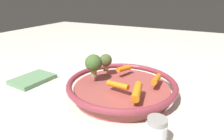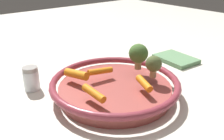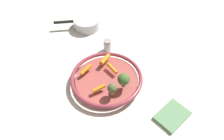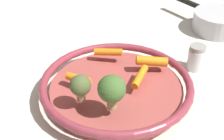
% 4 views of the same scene
% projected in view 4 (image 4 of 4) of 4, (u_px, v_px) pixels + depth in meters
% --- Properties ---
extents(ground_plane, '(2.50, 2.50, 0.00)m').
position_uv_depth(ground_plane, '(116.00, 97.00, 0.69)').
color(ground_plane, silver).
extents(serving_bowl, '(0.32, 0.32, 0.05)m').
position_uv_depth(serving_bowl, '(116.00, 88.00, 0.67)').
color(serving_bowl, '#A84C47').
rests_on(serving_bowl, ground_plane).
extents(baby_carrot_left, '(0.07, 0.02, 0.02)m').
position_uv_depth(baby_carrot_left, '(108.00, 52.00, 0.74)').
color(baby_carrot_left, orange).
rests_on(baby_carrot_left, serving_bowl).
extents(baby_carrot_right, '(0.03, 0.07, 0.02)m').
position_uv_depth(baby_carrot_right, '(140.00, 77.00, 0.66)').
color(baby_carrot_right, orange).
rests_on(baby_carrot_right, serving_bowl).
extents(baby_carrot_center, '(0.06, 0.03, 0.02)m').
position_uv_depth(baby_carrot_center, '(79.00, 79.00, 0.65)').
color(baby_carrot_center, orange).
rests_on(baby_carrot_center, serving_bowl).
extents(baby_carrot_back, '(0.07, 0.04, 0.03)m').
position_uv_depth(baby_carrot_back, '(152.00, 61.00, 0.70)').
color(baby_carrot_back, orange).
rests_on(baby_carrot_back, serving_bowl).
extents(broccoli_floret_large, '(0.05, 0.05, 0.07)m').
position_uv_depth(broccoli_floret_large, '(112.00, 89.00, 0.57)').
color(broccoli_floret_large, tan).
rests_on(broccoli_floret_large, serving_bowl).
extents(broccoli_floret_small, '(0.04, 0.04, 0.06)m').
position_uv_depth(broccoli_floret_small, '(80.00, 86.00, 0.59)').
color(broccoli_floret_small, tan).
rests_on(broccoli_floret_small, serving_bowl).
extents(salt_shaker, '(0.04, 0.04, 0.06)m').
position_uv_depth(salt_shaker, '(196.00, 58.00, 0.76)').
color(salt_shaker, silver).
rests_on(salt_shaker, ground_plane).
extents(saucepan, '(0.22, 0.20, 0.06)m').
position_uv_depth(saucepan, '(218.00, 21.00, 0.93)').
color(saucepan, silver).
rests_on(saucepan, ground_plane).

